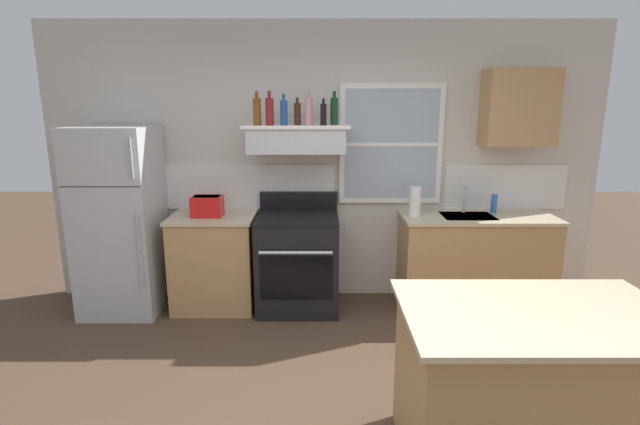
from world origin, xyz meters
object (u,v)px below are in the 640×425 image
stove_range (299,261)px  bottle_amber_wine (259,111)px  bottle_brown_stout (299,113)px  bottle_dark_green_wine (336,111)px  paper_towel_roll (417,201)px  dish_soap_bottle (496,204)px  refrigerator (122,221)px  bottle_rose_pink (310,111)px  toaster (209,206)px  kitchen_island (533,391)px  bottle_balsamic_dark (325,114)px  bottle_blue_liqueur (285,112)px  bottle_red_label_wine (271,111)px

stove_range → bottle_amber_wine: size_ratio=3.66×
bottle_brown_stout → bottle_dark_green_wine: 0.34m
paper_towel_roll → dish_soap_bottle: (0.78, 0.10, -0.04)m
refrigerator → bottle_rose_pink: 2.03m
stove_range → bottle_brown_stout: bottle_brown_stout is taller
refrigerator → bottle_amber_wine: bearing=3.2°
toaster → bottle_rose_pink: 1.28m
bottle_brown_stout → dish_soap_bottle: size_ratio=1.37×
bottle_rose_pink → paper_towel_roll: bearing=-2.5°
bottle_rose_pink → dish_soap_bottle: bearing=1.8°
bottle_rose_pink → dish_soap_bottle: bottle_rose_pink is taller
refrigerator → bottle_amber_wine: bottle_amber_wine is taller
bottle_amber_wine → kitchen_island: 3.06m
toaster → bottle_balsamic_dark: bottle_balsamic_dark is taller
stove_range → dish_soap_bottle: same height
bottle_dark_green_wine → bottle_brown_stout: bearing=-173.8°
bottle_blue_liqueur → bottle_dark_green_wine: 0.46m
stove_range → bottle_dark_green_wine: bearing=24.3°
bottle_brown_stout → bottle_balsamic_dark: bottle_brown_stout is taller
bottle_rose_pink → dish_soap_bottle: (1.77, 0.06, -0.87)m
bottle_brown_stout → bottle_rose_pink: bottle_rose_pink is taller
bottle_amber_wine → toaster: bearing=-174.8°
bottle_amber_wine → paper_towel_roll: size_ratio=1.10×
bottle_brown_stout → bottle_blue_liqueur: bearing=-160.9°
bottle_red_label_wine → paper_towel_roll: size_ratio=1.12×
toaster → bottle_amber_wine: bearing=5.2°
paper_towel_roll → dish_soap_bottle: size_ratio=1.50×
bottle_dark_green_wine → kitchen_island: bottle_dark_green_wine is taller
bottle_rose_pink → bottle_dark_green_wine: 0.25m
bottle_rose_pink → bottle_brown_stout: bearing=160.3°
bottle_red_label_wine → bottle_dark_green_wine: bottle_dark_green_wine is taller
toaster → dish_soap_bottle: (2.72, 0.13, -0.01)m
bottle_blue_liqueur → dish_soap_bottle: (2.00, 0.06, -0.86)m
stove_range → bottle_balsamic_dark: (0.24, 0.06, 1.38)m
bottle_red_label_wine → bottle_blue_liqueur: 0.13m
bottle_blue_liqueur → bottle_balsamic_dark: 0.36m
bottle_dark_green_wine → paper_towel_roll: size_ratio=1.12×
stove_range → dish_soap_bottle: bearing=4.2°
bottle_red_label_wine → dish_soap_bottle: (2.12, 0.10, -0.87)m
refrigerator → bottle_amber_wine: size_ratio=5.84×
bottle_balsamic_dark → bottle_rose_pink: bearing=172.9°
bottle_red_label_wine → bottle_balsamic_dark: bearing=3.1°
toaster → stove_range: 1.00m
stove_range → dish_soap_bottle: (1.88, 0.14, 0.54)m
refrigerator → dish_soap_bottle: (3.53, 0.16, 0.13)m
bottle_balsamic_dark → bottle_amber_wine: bearing=-178.5°
bottle_amber_wine → bottle_rose_pink: 0.46m
stove_range → bottle_red_label_wine: bearing=171.1°
toaster → stove_range: size_ratio=0.27×
bottle_red_label_wine → paper_towel_roll: bottle_red_label_wine is taller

